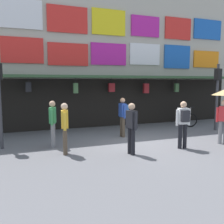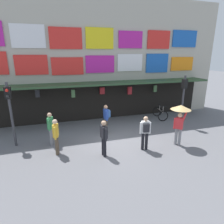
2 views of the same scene
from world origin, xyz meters
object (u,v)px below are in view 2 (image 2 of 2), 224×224
bicycle_parked (160,113)px  pedestrian_in_black (145,131)px  pedestrian_in_yellow (106,117)px  traffic_light_near (10,104)px  pedestrian_in_purple (104,136)px  pedestrian_with_umbrella (180,114)px  traffic_light_far (183,93)px  pedestrian_in_red (56,135)px  pedestrian_in_green (51,127)px

bicycle_parked → pedestrian_in_black: size_ratio=0.75×
pedestrian_in_yellow → pedestrian_in_black: bearing=-64.2°
traffic_light_near → pedestrian_in_purple: traffic_light_near is taller
traffic_light_near → pedestrian_in_black: (5.99, -2.25, -1.16)m
bicycle_parked → pedestrian_in_black: (-3.12, -3.90, 0.59)m
pedestrian_in_black → pedestrian_in_purple: (-2.00, 0.02, -0.04)m
traffic_light_near → pedestrian_in_yellow: 4.92m
pedestrian_with_umbrella → traffic_light_far: bearing=51.6°
traffic_light_near → pedestrian_in_purple: (3.99, -2.23, -1.19)m
pedestrian_in_purple → pedestrian_with_umbrella: 3.89m
pedestrian_with_umbrella → traffic_light_near: bearing=164.0°
traffic_light_far → bicycle_parked: traffic_light_far is taller
bicycle_parked → pedestrian_in_yellow: pedestrian_in_yellow is taller
traffic_light_far → pedestrian_in_yellow: traffic_light_far is taller
pedestrian_in_purple → pedestrian_in_red: bearing=158.8°
pedestrian_with_umbrella → bicycle_parked: bearing=71.6°
traffic_light_near → pedestrian_in_black: bearing=-20.6°
pedestrian_in_green → pedestrian_in_red: size_ratio=1.00×
pedestrian_in_purple → pedestrian_in_red: 2.16m
bicycle_parked → pedestrian_in_purple: bearing=-142.8°
pedestrian_in_purple → pedestrian_in_green: (-2.25, 1.88, 0.00)m
traffic_light_far → pedestrian_in_purple: traffic_light_far is taller
traffic_light_far → pedestrian_in_red: 7.86m
traffic_light_near → pedestrian_in_purple: 4.73m
bicycle_parked → pedestrian_in_red: pedestrian_in_red is taller
bicycle_parked → pedestrian_in_yellow: size_ratio=0.75×
traffic_light_near → pedestrian_with_umbrella: (7.82, -2.24, -0.50)m
pedestrian_in_purple → pedestrian_in_green: size_ratio=1.00×
pedestrian_in_yellow → pedestrian_in_red: same height
pedestrian_in_black → pedestrian_in_yellow: (-1.21, 2.51, 0.00)m
bicycle_parked → pedestrian_in_black: 5.03m
pedestrian_in_black → pedestrian_in_red: same height
pedestrian_in_red → bicycle_parked: bearing=23.5°
pedestrian_in_green → bicycle_parked: bearing=15.3°
traffic_light_far → pedestrian_in_yellow: size_ratio=1.90×
traffic_light_far → bicycle_parked: size_ratio=2.54×
pedestrian_with_umbrella → pedestrian_in_purple: bearing=179.9°
pedestrian_in_black → pedestrian_in_green: (-4.25, 1.89, -0.04)m
pedestrian_in_purple → pedestrian_in_red: (-2.01, 0.78, 0.00)m
pedestrian_in_green → pedestrian_in_black: bearing=-24.0°
pedestrian_in_green → pedestrian_in_red: 1.12m
pedestrian_in_black → pedestrian_in_yellow: same height
bicycle_parked → traffic_light_near: bearing=-169.7°
bicycle_parked → pedestrian_in_red: (-7.13, -3.11, 0.55)m
pedestrian_in_red → pedestrian_in_black: bearing=-11.2°
traffic_light_far → pedestrian_in_red: traffic_light_far is taller
traffic_light_far → pedestrian_in_purple: size_ratio=1.90×
bicycle_parked → pedestrian_in_black: pedestrian_in_black is taller
bicycle_parked → pedestrian_in_red: bearing=-156.5°
pedestrian_in_red → pedestrian_in_yellow: bearing=31.6°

